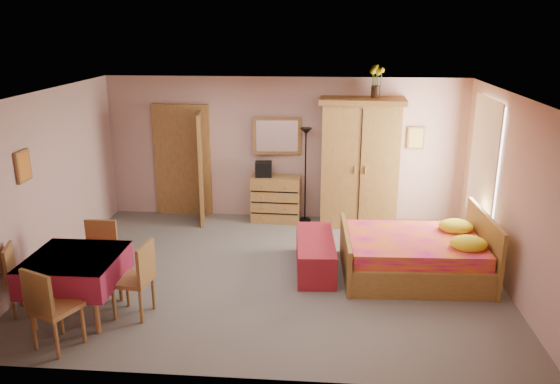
# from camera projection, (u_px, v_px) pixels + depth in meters

# --- Properties ---
(floor) EXTENTS (6.50, 6.50, 0.00)m
(floor) POSITION_uv_depth(u_px,v_px,m) (272.00, 273.00, 7.99)
(floor) COLOR slate
(floor) RESTS_ON ground
(ceiling) EXTENTS (6.50, 6.50, 0.00)m
(ceiling) POSITION_uv_depth(u_px,v_px,m) (271.00, 94.00, 7.22)
(ceiling) COLOR brown
(ceiling) RESTS_ON wall_back
(wall_back) EXTENTS (6.50, 0.10, 2.60)m
(wall_back) POSITION_uv_depth(u_px,v_px,m) (284.00, 149.00, 9.98)
(wall_back) COLOR tan
(wall_back) RESTS_ON floor
(wall_front) EXTENTS (6.50, 0.10, 2.60)m
(wall_front) POSITION_uv_depth(u_px,v_px,m) (246.00, 263.00, 5.22)
(wall_front) COLOR tan
(wall_front) RESTS_ON floor
(wall_left) EXTENTS (0.10, 5.00, 2.60)m
(wall_left) POSITION_uv_depth(u_px,v_px,m) (47.00, 183.00, 7.86)
(wall_left) COLOR tan
(wall_left) RESTS_ON floor
(wall_right) EXTENTS (0.10, 5.00, 2.60)m
(wall_right) POSITION_uv_depth(u_px,v_px,m) (511.00, 194.00, 7.35)
(wall_right) COLOR tan
(wall_right) RESTS_ON floor
(doorway) EXTENTS (1.06, 0.12, 2.15)m
(doorway) POSITION_uv_depth(u_px,v_px,m) (183.00, 162.00, 10.19)
(doorway) COLOR #9E6B35
(doorway) RESTS_ON floor
(window) EXTENTS (0.08, 1.40, 1.95)m
(window) POSITION_uv_depth(u_px,v_px,m) (484.00, 161.00, 8.45)
(window) COLOR white
(window) RESTS_ON wall_right
(picture_left) EXTENTS (0.04, 0.32, 0.42)m
(picture_left) POSITION_uv_depth(u_px,v_px,m) (23.00, 166.00, 7.17)
(picture_left) COLOR orange
(picture_left) RESTS_ON wall_left
(picture_back) EXTENTS (0.30, 0.04, 0.40)m
(picture_back) POSITION_uv_depth(u_px,v_px,m) (416.00, 138.00, 9.70)
(picture_back) COLOR #D8BF59
(picture_back) RESTS_ON wall_back
(chest_of_drawers) EXTENTS (0.90, 0.48, 0.84)m
(chest_of_drawers) POSITION_uv_depth(u_px,v_px,m) (276.00, 199.00, 10.00)
(chest_of_drawers) COLOR #AA7839
(chest_of_drawers) RESTS_ON floor
(wall_mirror) EXTENTS (0.87, 0.12, 0.69)m
(wall_mirror) POSITION_uv_depth(u_px,v_px,m) (277.00, 136.00, 9.87)
(wall_mirror) COLOR white
(wall_mirror) RESTS_ON wall_back
(stereo) EXTENTS (0.31, 0.24, 0.28)m
(stereo) POSITION_uv_depth(u_px,v_px,m) (264.00, 169.00, 9.87)
(stereo) COLOR black
(stereo) RESTS_ON chest_of_drawers
(floor_lamp) EXTENTS (0.27, 0.27, 1.73)m
(floor_lamp) POSITION_uv_depth(u_px,v_px,m) (305.00, 176.00, 9.85)
(floor_lamp) COLOR black
(floor_lamp) RESTS_ON floor
(wardrobe) EXTENTS (1.50, 0.83, 2.28)m
(wardrobe) POSITION_uv_depth(u_px,v_px,m) (360.00, 163.00, 9.60)
(wardrobe) COLOR #A87B39
(wardrobe) RESTS_ON floor
(sunflower_vase) EXTENTS (0.23, 0.23, 0.55)m
(sunflower_vase) POSITION_uv_depth(u_px,v_px,m) (376.00, 81.00, 9.24)
(sunflower_vase) COLOR yellow
(sunflower_vase) RESTS_ON wardrobe
(bed) EXTENTS (2.10, 1.68, 0.94)m
(bed) POSITION_uv_depth(u_px,v_px,m) (414.00, 244.00, 7.79)
(bed) COLOR #C61369
(bed) RESTS_ON floor
(bench) EXTENTS (0.63, 1.48, 0.48)m
(bench) POSITION_uv_depth(u_px,v_px,m) (315.00, 254.00, 8.04)
(bench) COLOR maroon
(bench) RESTS_ON floor
(dining_table) EXTENTS (1.09, 1.09, 0.79)m
(dining_table) POSITION_uv_depth(u_px,v_px,m) (77.00, 286.00, 6.73)
(dining_table) COLOR maroon
(dining_table) RESTS_ON floor
(chair_south) EXTENTS (0.59, 0.59, 0.99)m
(chair_south) POSITION_uv_depth(u_px,v_px,m) (56.00, 307.00, 6.03)
(chair_south) COLOR #986033
(chair_south) RESTS_ON floor
(chair_north) EXTENTS (0.44, 0.44, 0.96)m
(chair_north) POSITION_uv_depth(u_px,v_px,m) (97.00, 259.00, 7.30)
(chair_north) COLOR #AB6E3A
(chair_north) RESTS_ON floor
(chair_west) EXTENTS (0.51, 0.51, 0.90)m
(chair_west) POSITION_uv_depth(u_px,v_px,m) (28.00, 278.00, 6.81)
(chair_west) COLOR #A76F38
(chair_west) RESTS_ON floor
(chair_east) EXTENTS (0.49, 0.49, 0.96)m
(chair_east) POSITION_uv_depth(u_px,v_px,m) (132.00, 279.00, 6.71)
(chair_east) COLOR olive
(chair_east) RESTS_ON floor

